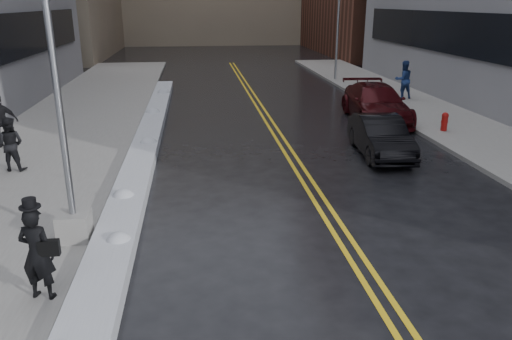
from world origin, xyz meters
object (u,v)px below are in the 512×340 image
object	(u,v)px
fire_hydrant	(445,121)
car_maroon	(376,103)
car_black	(380,136)
pedestrian_b	(10,144)
pedestrian_d	(1,121)
traffic_signal	(338,27)
pedestrian_fedora	(37,253)
lamppost	(62,131)
pedestrian_east	(403,80)

from	to	relation	value
fire_hydrant	car_maroon	bearing A→B (deg)	125.68
fire_hydrant	car_black	xyz separation A→B (m)	(-3.50, -2.39, 0.11)
pedestrian_b	pedestrian_d	world-z (taller)	pedestrian_d
traffic_signal	pedestrian_fedora	size ratio (longest dim) A/B	3.61
pedestrian_fedora	pedestrian_b	size ratio (longest dim) A/B	1.02
lamppost	pedestrian_east	xyz separation A→B (m)	(13.41, 14.84, -1.41)
traffic_signal	car_maroon	world-z (taller)	traffic_signal
pedestrian_b	car_black	world-z (taller)	pedestrian_b
pedestrian_fedora	car_black	bearing A→B (deg)	-124.35
pedestrian_fedora	pedestrian_east	distance (m)	21.73
fire_hydrant	pedestrian_fedora	xyz separation A→B (m)	(-12.37, -10.21, 0.43)
fire_hydrant	car_black	distance (m)	4.24
lamppost	pedestrian_fedora	xyz separation A→B (m)	(-0.07, -2.21, -1.55)
pedestrian_b	traffic_signal	bearing A→B (deg)	-122.20
pedestrian_fedora	car_maroon	xyz separation A→B (m)	(10.50, 12.81, -0.20)
pedestrian_d	car_maroon	bearing A→B (deg)	-176.96
lamppost	traffic_signal	xyz separation A→B (m)	(11.80, 22.00, 0.87)
pedestrian_b	car_maroon	distance (m)	14.42
fire_hydrant	car_black	size ratio (longest dim) A/B	0.18
traffic_signal	pedestrian_fedora	xyz separation A→B (m)	(-11.87, -24.21, -2.42)
lamppost	car_black	world-z (taller)	lamppost
pedestrian_fedora	lamppost	bearing A→B (deg)	-77.58
pedestrian_d	car_maroon	world-z (taller)	pedestrian_d
pedestrian_b	pedestrian_d	xyz separation A→B (m)	(-1.16, 2.69, 0.10)
pedestrian_fedora	car_black	world-z (taller)	pedestrian_fedora
pedestrian_fedora	pedestrian_east	size ratio (longest dim) A/B	0.86
traffic_signal	car_black	xyz separation A→B (m)	(-3.00, -16.39, -2.74)
traffic_signal	car_black	size ratio (longest dim) A/B	1.49
car_maroon	pedestrian_d	bearing A→B (deg)	-164.52
fire_hydrant	car_maroon	distance (m)	3.21
pedestrian_d	pedestrian_east	xyz separation A→B (m)	(17.43, 7.15, 0.05)
pedestrian_d	pedestrian_b	bearing A→B (deg)	105.01
car_black	pedestrian_fedora	bearing A→B (deg)	-134.05
pedestrian_d	car_black	distance (m)	12.99
pedestrian_east	car_maroon	world-z (taller)	pedestrian_east
car_black	car_maroon	bearing A→B (deg)	76.50
pedestrian_east	fire_hydrant	bearing A→B (deg)	75.89
lamppost	traffic_signal	size ratio (longest dim) A/B	1.27
lamppost	pedestrian_b	distance (m)	5.96
traffic_signal	pedestrian_b	size ratio (longest dim) A/B	3.69
pedestrian_b	car_maroon	bearing A→B (deg)	-148.55
pedestrian_fedora	pedestrian_b	bearing A→B (deg)	-54.58
fire_hydrant	pedestrian_d	bearing A→B (deg)	-178.90
pedestrian_east	lamppost	bearing A→B (deg)	43.00
pedestrian_fedora	car_maroon	size ratio (longest dim) A/B	0.31
fire_hydrant	pedestrian_b	distance (m)	15.46
pedestrian_b	car_black	bearing A→B (deg)	-168.43
traffic_signal	pedestrian_east	xyz separation A→B (m)	(1.61, -7.16, -2.28)
pedestrian_d	pedestrian_east	size ratio (longest dim) A/B	0.94
lamppost	pedestrian_d	bearing A→B (deg)	117.61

